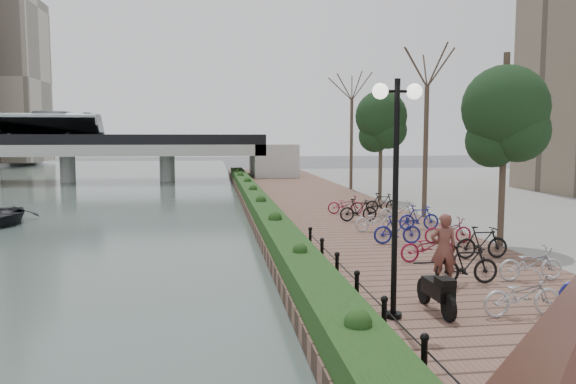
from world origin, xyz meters
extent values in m
cube|color=brown|center=(4.00, 17.50, 0.25)|extent=(8.00, 75.00, 0.50)
cube|color=#153513|center=(0.60, 20.00, 0.80)|extent=(1.10, 56.00, 0.60)
cylinder|color=black|center=(1.40, -1.00, 0.85)|extent=(0.10, 0.10, 0.70)
cylinder|color=black|center=(1.40, 1.00, 0.85)|extent=(0.10, 0.10, 0.70)
cylinder|color=black|center=(1.40, 3.00, 0.85)|extent=(0.10, 0.10, 0.70)
cylinder|color=black|center=(1.40, 5.00, 0.85)|extent=(0.10, 0.10, 0.70)
cylinder|color=black|center=(1.40, 7.00, 0.85)|extent=(0.10, 0.10, 0.70)
cylinder|color=black|center=(1.40, 9.00, 0.85)|extent=(0.10, 0.10, 0.70)
cylinder|color=black|center=(1.93, 2.08, 2.93)|extent=(0.12, 0.12, 4.87)
cylinder|color=black|center=(1.93, 2.08, 5.12)|extent=(0.70, 0.06, 0.06)
sphere|color=white|center=(1.58, 2.08, 5.12)|extent=(0.32, 0.32, 0.32)
sphere|color=white|center=(2.28, 2.08, 5.12)|extent=(0.32, 0.32, 0.32)
imported|color=brown|center=(4.00, 4.42, 1.40)|extent=(0.73, 0.55, 1.81)
imported|color=#BCBCC1|center=(4.60, 1.89, 0.95)|extent=(0.60, 1.72, 0.90)
imported|color=black|center=(4.60, 4.49, 1.00)|extent=(0.47, 1.66, 1.00)
imported|color=maroon|center=(4.60, 7.09, 0.95)|extent=(0.60, 1.71, 0.90)
imported|color=navy|center=(4.60, 9.69, 1.00)|extent=(0.47, 1.66, 1.00)
imported|color=#BCBCC1|center=(4.60, 12.29, 0.95)|extent=(0.60, 1.71, 0.90)
imported|color=black|center=(4.60, 14.89, 1.00)|extent=(0.47, 1.66, 1.00)
imported|color=maroon|center=(4.60, 17.49, 0.95)|extent=(0.60, 1.72, 0.90)
imported|color=#BCBCC1|center=(6.40, 4.49, 0.95)|extent=(0.60, 1.71, 0.90)
imported|color=black|center=(6.40, 7.09, 1.00)|extent=(0.47, 1.66, 1.00)
imported|color=maroon|center=(6.40, 9.69, 0.95)|extent=(0.60, 1.71, 0.90)
imported|color=navy|center=(6.40, 12.29, 1.00)|extent=(0.47, 1.66, 1.00)
imported|color=#BCBCC1|center=(6.40, 14.89, 0.95)|extent=(0.60, 1.71, 0.90)
imported|color=black|center=(6.40, 17.49, 1.00)|extent=(0.47, 1.66, 1.00)
cube|color=#AEAEA9|center=(-15.00, 45.00, 3.00)|extent=(36.00, 8.00, 1.00)
cube|color=black|center=(-15.00, 41.10, 3.95)|extent=(36.00, 0.15, 0.90)
cube|color=black|center=(-15.00, 48.90, 3.95)|extent=(36.00, 0.15, 0.90)
cylinder|color=#AEAEA9|center=(-15.00, 45.00, 1.25)|extent=(1.40, 1.40, 2.50)
cylinder|color=#AEAEA9|center=(-6.00, 45.00, 1.25)|extent=(1.40, 1.40, 2.50)
imported|color=white|center=(-17.19, 45.00, 5.00)|extent=(2.52, 10.77, 3.00)
imported|color=black|center=(-11.86, 19.53, 0.46)|extent=(3.68, 4.69, 0.88)
camera|label=1|loc=(-1.71, -8.81, 4.22)|focal=35.00mm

